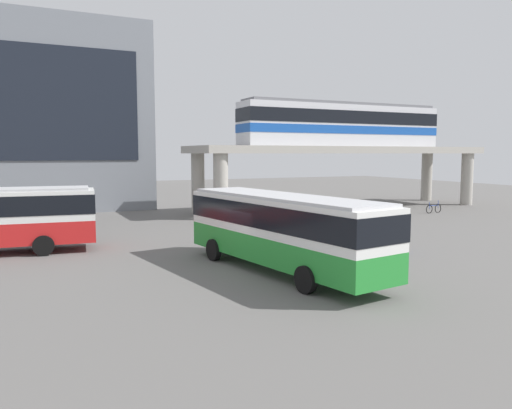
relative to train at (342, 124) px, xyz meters
name	(u,v)px	position (x,y,z in m)	size (l,w,h in m)	color
ground_plane	(184,234)	(-17.05, -7.79, -7.49)	(120.00, 120.00, 0.00)	#605E5B
elevated_platform	(342,155)	(0.01, 0.00, -2.75)	(27.66, 6.86, 5.52)	#ADA89E
train	(342,124)	(0.00, 0.00, 0.00)	(19.37, 2.96, 3.84)	silver
bus_main	(282,225)	(-16.39, -19.20, -5.50)	(4.20, 11.30, 3.22)	#268C33
bicycle_blue	(434,209)	(4.89, -6.27, -7.13)	(1.79, 0.21, 1.04)	black
bicycle_silver	(320,213)	(-5.35, -4.86, -7.13)	(1.78, 0.34, 1.04)	black
bicycle_black	(391,211)	(0.48, -6.23, -7.13)	(1.78, 0.30, 1.04)	black
bicycle_red	(359,213)	(-2.45, -5.94, -7.13)	(1.65, 0.80, 1.04)	black
bicycle_orange	(333,216)	(-5.33, -6.62, -7.13)	(1.76, 0.44, 1.04)	black
pedestrian_by_bike_rack	(404,235)	(-8.87, -18.11, -6.62)	(0.41, 0.32, 1.83)	navy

